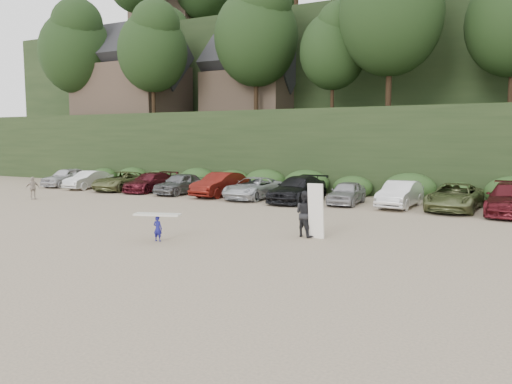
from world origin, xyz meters
The scene contains 6 objects.
ground centered at (0.00, 0.00, 0.00)m, with size 120.00×120.00×0.00m, color tan.
hillside_backdrop centered at (-0.26, 35.93, 11.22)m, with size 90.00×41.50×28.00m.
parked_cars centered at (-1.92, 10.06, 0.74)m, with size 39.69×6.04×1.61m.
distant_walker centered at (-16.71, 3.15, 0.72)m, with size 0.85×0.35×1.45m, color #B2A597.
child_surfer centered at (-1.35, -3.50, 0.73)m, with size 1.84×0.99×1.07m.
adult_surfer centered at (3.33, -0.09, 0.94)m, with size 1.37×0.97×2.17m.
Camera 1 is at (10.60, -18.33, 3.92)m, focal length 35.00 mm.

